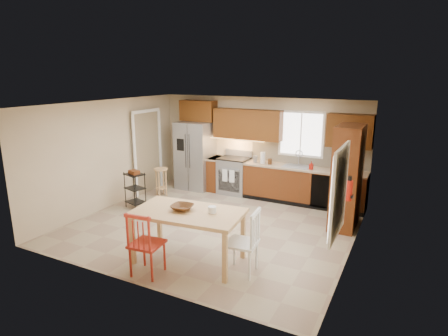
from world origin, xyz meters
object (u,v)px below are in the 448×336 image
object	(u,v)px
refrigerator	(195,155)
range_stove	(234,176)
table_jar	(212,211)
utility_cart	(135,190)
fire_extinguisher	(349,190)
dining_table	(189,237)
table_bowl	(182,210)
soap_bottle	(311,165)
pantry	(347,177)
bar_stool	(161,182)
chair_red	(147,243)
chair_white	(242,242)

from	to	relation	value
refrigerator	range_stove	xyz separation A→B (m)	(1.15, 0.06, -0.45)
refrigerator	table_jar	xyz separation A→B (m)	(2.46, -3.52, 0.01)
range_stove	utility_cart	distance (m)	2.60
fire_extinguisher	range_stove	bearing A→B (deg)	147.38
fire_extinguisher	table_jar	distance (m)	2.43
dining_table	table_bowl	world-z (taller)	table_bowl
soap_bottle	table_bowl	xyz separation A→B (m)	(-1.22, -3.60, -0.11)
range_stove	dining_table	bearing A→B (deg)	-75.98
pantry	table_bowl	distance (m)	3.47
table_jar	bar_stool	bearing A→B (deg)	138.94
soap_bottle	table_bowl	world-z (taller)	soap_bottle
soap_bottle	fire_extinguisher	size ratio (longest dim) A/B	0.53
refrigerator	chair_red	xyz separation A→B (m)	(1.72, -4.28, -0.38)
refrigerator	chair_white	bearing A→B (deg)	-49.83
range_stove	dining_table	xyz separation A→B (m)	(0.92, -3.69, -0.02)
dining_table	bar_stool	distance (m)	3.61
chair_white	refrigerator	bearing A→B (deg)	34.44
table_jar	soap_bottle	bearing A→B (deg)	78.39
fire_extinguisher	table_jar	world-z (taller)	fire_extinguisher
pantry	soap_bottle	bearing A→B (deg)	136.55
range_stove	pantry	distance (m)	3.19
range_stove	table_bowl	world-z (taller)	table_bowl
utility_cart	table_jar	bearing A→B (deg)	-10.51
range_stove	dining_table	world-z (taller)	range_stove
pantry	table_jar	xyz separation A→B (m)	(-1.67, -2.59, -0.13)
bar_stool	chair_red	bearing A→B (deg)	-57.49
range_stove	bar_stool	bearing A→B (deg)	-145.71
chair_white	chair_red	bearing A→B (deg)	112.57
soap_bottle	chair_white	bearing A→B (deg)	-92.56
range_stove	chair_red	xyz separation A→B (m)	(0.57, -4.34, 0.07)
chair_white	table_bowl	bearing A→B (deg)	86.97
dining_table	bar_stool	bearing A→B (deg)	127.79
fire_extinguisher	table_bowl	size ratio (longest dim) A/B	0.99
bar_stool	utility_cart	world-z (taller)	utility_cart
chair_white	utility_cart	distance (m)	3.78
fire_extinguisher	table_jar	size ratio (longest dim) A/B	2.06
fire_extinguisher	chair_red	bearing A→B (deg)	-138.55
pantry	dining_table	distance (m)	3.45
range_stove	utility_cart	size ratio (longest dim) A/B	1.07
table_jar	bar_stool	size ratio (longest dim) A/B	0.24
range_stove	table_jar	size ratio (longest dim) A/B	5.25
refrigerator	utility_cart	world-z (taller)	refrigerator
refrigerator	soap_bottle	xyz separation A→B (m)	(3.18, -0.02, 0.09)
pantry	table_jar	distance (m)	3.08
refrigerator	fire_extinguisher	xyz separation A→B (m)	(4.33, -1.98, 0.19)
bar_stool	utility_cart	size ratio (longest dim) A/B	0.84
range_stove	soap_bottle	xyz separation A→B (m)	(2.03, -0.08, 0.54)
dining_table	chair_red	bearing A→B (deg)	-124.03
pantry	dining_table	world-z (taller)	pantry
soap_bottle	pantry	distance (m)	1.31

